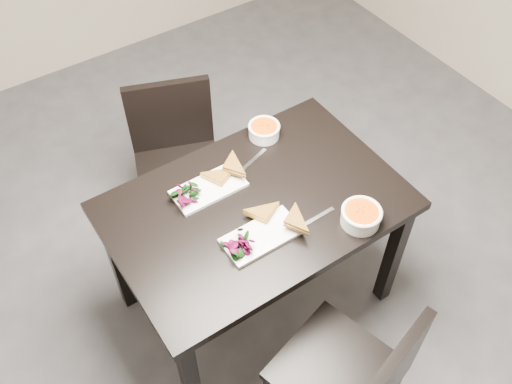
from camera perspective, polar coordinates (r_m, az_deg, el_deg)
ground at (r=2.82m, az=-2.83°, el=-15.35°), size 5.00×5.00×0.00m
room_shell at (r=1.40m, az=-5.79°, el=18.56°), size 5.02×5.02×2.81m
table at (r=2.40m, az=-0.00°, el=-2.62°), size 1.20×0.80×0.75m
chair_near at (r=2.26m, az=9.83°, el=-17.85°), size 0.52×0.52×0.85m
chair_far at (r=2.91m, az=-7.97°, el=3.77°), size 0.54×0.54×0.85m
plate_near at (r=2.22m, az=0.55°, el=-4.42°), size 0.31×0.15×0.02m
sandwich_near at (r=2.22m, az=1.73°, el=-2.91°), size 0.19×0.17×0.05m
salad_near at (r=2.16m, az=-1.65°, el=-5.16°), size 0.10×0.09×0.04m
soup_bowl_near at (r=2.27m, az=10.48°, el=-2.33°), size 0.16×0.16×0.07m
cutlery_near at (r=2.29m, az=6.01°, el=-2.62°), size 0.18×0.02×0.00m
plate_far at (r=2.38m, az=-4.76°, el=0.35°), size 0.31×0.15×0.02m
sandwich_far at (r=2.36m, az=-3.27°, el=1.30°), size 0.19×0.17×0.05m
salad_far at (r=2.33m, az=-6.92°, el=-0.22°), size 0.10×0.09×0.04m
soup_bowl_far at (r=2.57m, az=0.81°, el=6.24°), size 0.14×0.14×0.07m
cutlery_far at (r=2.49m, az=-0.34°, el=3.17°), size 0.18×0.07×0.00m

